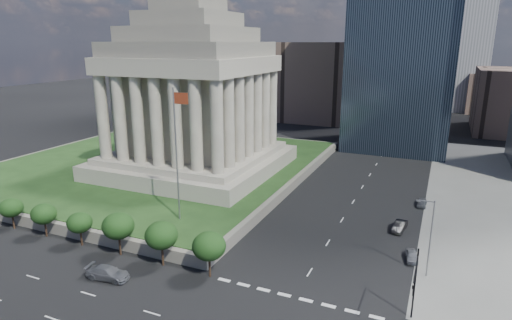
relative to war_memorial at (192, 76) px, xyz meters
The scene contains 15 objects.
ground 65.71m from the war_memorial, 56.82° to the left, with size 500.00×500.00×0.00m, color black.
plaza_terrace 23.35m from the war_memorial, 169.70° to the left, with size 66.00×70.00×1.80m, color slate.
plaza_lawn 22.52m from the war_memorial, 169.70° to the left, with size 64.00×68.00×0.10m, color #1E3917.
war_memorial is the anchor object (origin of this frame).
flagpole 28.16m from the war_memorial, 63.11° to the right, with size 2.52×0.24×20.00m.
tree_row 38.69m from the war_memorial, 92.53° to the right, with size 53.00×4.00×6.00m, color black, non-canonical shape.
midrise_glass 59.82m from the war_memorial, 52.55° to the left, with size 26.00×26.00×60.00m, color black.
building_filler_ne 105.88m from the war_memorial, 51.17° to the left, with size 20.00×30.00×20.00m, color brown.
building_filler_nw 82.43m from the war_memorial, 87.21° to the left, with size 24.00×30.00×28.00m, color brown.
traffic_signal_ne 60.00m from the war_memorial, 36.42° to the right, with size 0.30×5.74×8.00m.
street_lamp_north 54.92m from the war_memorial, 25.92° to the right, with size 2.13×0.22×10.00m.
suv_grey 46.09m from the war_memorial, 73.32° to the right, with size 2.23×5.48×1.59m, color #57585E.
parked_sedan_near 53.69m from the war_memorial, 23.22° to the right, with size 3.67×1.48×1.25m, color gray.
parked_sedan_mid 48.85m from the war_memorial, 13.72° to the right, with size 1.55×4.45×1.47m, color black.
parked_sedan_far 50.04m from the war_memorial, ahead, with size 1.54×3.82×1.30m, color #575B5F.
Camera 1 is at (13.32, -26.83, 28.06)m, focal length 30.00 mm.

